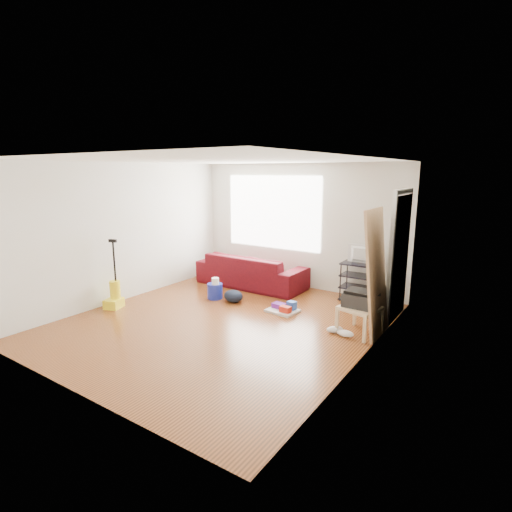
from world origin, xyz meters
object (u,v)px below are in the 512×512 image
Objects in this scene: side_table at (360,311)px; vacuum at (114,295)px; bucket at (215,298)px; cleaning_tray at (284,309)px; tv_stand at (361,282)px; backpack at (233,302)px; sofa at (251,286)px.

vacuum reaches higher than side_table.
bucket is 1.44m from cleaning_tray.
bucket is (-2.32, -1.36, -0.36)m from tv_stand.
side_table is 1.43m from cleaning_tray.
bucket is (-2.82, 0.11, -0.35)m from side_table.
backpack is (0.40, 0.04, 0.00)m from bucket.
sofa is 2.28m from tv_stand.
sofa is 2.75m from vacuum.
side_table is 1.56× the size of backpack.
cleaning_tray reaches higher than backpack.
tv_stand is at bearing -173.10° from sofa.
bucket is 0.24× the size of vacuum.
sofa is at bearing 143.41° from cleaning_tray.
sofa is 1.10m from backpack.
sofa reaches higher than cleaning_tray.
cleaning_tray is at bearing 172.31° from side_table.
side_table reaches higher than sofa.
sofa is 3.74× the size of side_table.
tv_stand reaches higher than bucket.
cleaning_tray is 1.36× the size of backpack.
backpack is at bearing 22.45° from vacuum.
tv_stand is 4.40m from vacuum.
backpack is (-1.03, -0.05, -0.05)m from cleaning_tray.
tv_stand is at bearing 55.38° from cleaning_tray.
side_table is (0.50, -1.46, -0.01)m from tv_stand.
vacuum is at bearing 63.65° from sofa.
tv_stand is 1.18× the size of side_table.
sofa is 4.29× the size of cleaning_tray.
cleaning_tray is (-1.38, 0.19, -0.30)m from side_table.
backpack is at bearing 5.00° from bucket.
tv_stand is 1.35× the size of cleaning_tray.
bucket is 0.73× the size of backpack.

